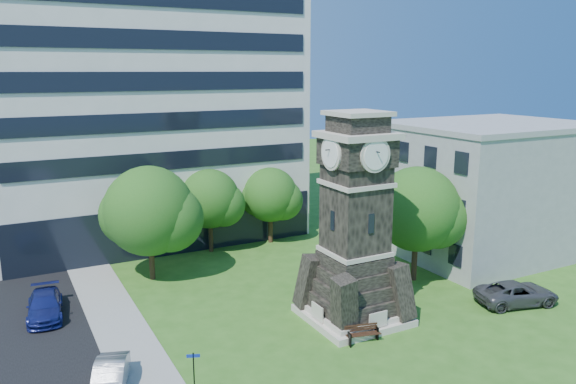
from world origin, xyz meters
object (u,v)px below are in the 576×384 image
clock_tower (355,233)px  street_sign (194,372)px  car_street_north (45,306)px  park_bench (363,333)px  car_street_mid (110,378)px  car_east_lot (517,293)px

clock_tower → street_sign: size_ratio=5.01×
car_street_north → park_bench: bearing=-31.4°
car_street_mid → car_east_lot: size_ratio=0.78×
car_street_mid → car_east_lot: (24.51, -1.83, 0.06)m
car_street_mid → park_bench: (13.02, -1.45, -0.15)m
car_east_lot → street_sign: (-21.38, -0.90, 0.81)m
park_bench → street_sign: size_ratio=0.77×
car_street_mid → street_sign: (3.12, -2.74, 0.86)m
car_east_lot → park_bench: car_east_lot is taller
car_street_mid → car_street_north: size_ratio=0.84×
car_street_mid → car_east_lot: car_east_lot is taller
car_street_north → clock_tower: bearing=-22.3°
car_street_north → street_sign: street_sign is taller
car_east_lot → car_street_north: bearing=80.5°
clock_tower → car_east_lot: bearing=-16.7°
car_street_north → car_east_lot: (26.38, -11.85, 0.03)m
clock_tower → car_east_lot: 11.66m
car_street_mid → street_sign: 4.24m
car_street_mid → park_bench: bearing=12.4°
car_street_mid → clock_tower: bearing=23.8°
car_street_mid → park_bench: 13.10m
car_east_lot → street_sign: bearing=107.1°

